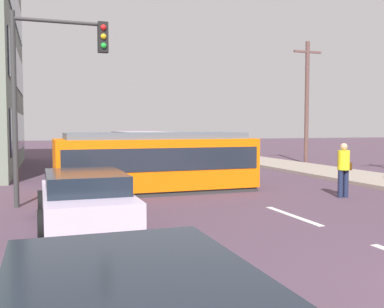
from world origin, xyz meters
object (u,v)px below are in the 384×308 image
at_px(parked_sedan_mid, 85,197).
at_px(traffic_light_mast, 52,73).
at_px(streetcar_tram, 156,161).
at_px(pedestrian_crossing, 344,167).
at_px(city_bus, 142,146).
at_px(utility_pole_mid, 307,100).

xyz_separation_m(parked_sedan_mid, traffic_light_mast, (-0.58, 2.85, 3.01)).
bearing_deg(streetcar_tram, pedestrian_crossing, -31.08).
xyz_separation_m(streetcar_tram, city_bus, (1.63, 9.80, 0.07)).
height_order(streetcar_tram, pedestrian_crossing, streetcar_tram).
bearing_deg(traffic_light_mast, city_bus, 66.78).
relative_size(parked_sedan_mid, utility_pole_mid, 0.61).
bearing_deg(streetcar_tram, traffic_light_mast, -152.77).
distance_m(city_bus, traffic_light_mast, 12.77).
bearing_deg(utility_pole_mid, parked_sedan_mid, -137.50).
bearing_deg(city_bus, pedestrian_crossing, -74.75).
distance_m(streetcar_tram, traffic_light_mast, 4.54).
xyz_separation_m(pedestrian_crossing, parked_sedan_mid, (-7.87, -1.44, -0.32)).
bearing_deg(city_bus, streetcar_tram, -99.47).
xyz_separation_m(pedestrian_crossing, utility_pole_mid, (6.03, 11.29, 2.80)).
relative_size(streetcar_tram, city_bus, 1.12).
relative_size(streetcar_tram, utility_pole_mid, 0.92).
bearing_deg(parked_sedan_mid, pedestrian_crossing, 10.39).
height_order(pedestrian_crossing, traffic_light_mast, traffic_light_mast).
relative_size(pedestrian_crossing, traffic_light_mast, 0.32).
distance_m(parked_sedan_mid, utility_pole_mid, 19.10).
bearing_deg(utility_pole_mid, pedestrian_crossing, -118.09).
bearing_deg(city_bus, traffic_light_mast, -113.22).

